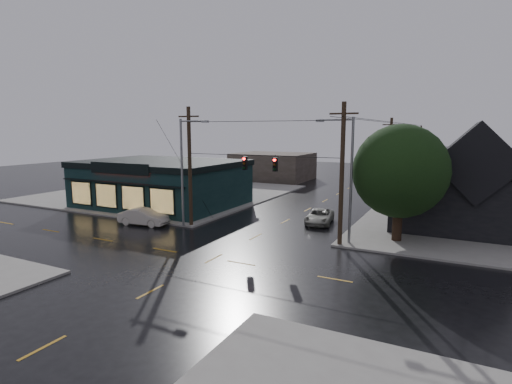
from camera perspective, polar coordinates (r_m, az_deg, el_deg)
The scene contains 17 objects.
ground_plane at distance 26.32m, azimuth -6.04°, elevation -9.44°, with size 160.00×160.00×0.00m, color black.
sidewalk_nw at distance 53.63m, azimuth -12.42°, elevation -0.11°, with size 28.00×28.00×0.15m, color gray.
pizza_shop at distance 44.74m, azimuth -13.26°, elevation 1.32°, with size 16.30×12.34×4.90m.
ne_building at distance 38.14m, azimuth 28.75°, elevation 2.09°, with size 12.60×11.60×8.75m.
corner_tree at distance 30.70m, azimuth 19.89°, elevation 2.79°, with size 6.80×6.80×8.54m.
utility_pole_nw at distance 35.03m, azimuth -9.22°, elevation -4.87°, with size 2.00×0.32×10.15m, color black, non-canonical shape.
utility_pole_ne at distance 29.53m, azimuth 11.83°, elevation -7.54°, with size 2.00×0.32×10.15m, color black, non-canonical shape.
utility_pole_far_a at distance 50.14m, azimuth 18.28°, elevation -1.06°, with size 2.00×0.32×9.65m, color black, non-canonical shape.
utility_pole_far_b at distance 69.79m, azimuth 20.79°, elevation 1.49°, with size 2.00×0.32×9.15m, color black, non-canonical shape.
utility_pole_far_c at distance 89.60m, azimuth 22.20°, elevation 2.92°, with size 2.00×0.32×9.15m, color black, non-canonical shape.
span_signal_assembly at distance 30.71m, azimuth 0.54°, elevation 4.11°, with size 13.00×0.48×1.23m.
streetlight_nw at distance 34.66m, azimuth -10.30°, elevation -5.04°, with size 5.40×0.30×9.15m, color slate, non-canonical shape.
streetlight_ne at distance 30.06m, azimuth 13.11°, elevation -7.29°, with size 5.40×0.30×9.15m, color slate, non-canonical shape.
bg_building_west at distance 67.19m, azimuth 2.45°, elevation 3.69°, with size 12.00×10.00×4.40m, color #352E26.
bg_building_east at distance 66.20m, azimuth 28.84°, elevation 3.04°, with size 14.00×12.00×5.60m, color #27262B.
sedan_cream at distance 36.22m, azimuth -15.76°, elevation -3.45°, with size 1.55×4.44×1.46m, color #B9B1A3.
suv_silver at distance 35.97m, azimuth 9.06°, elevation -3.47°, with size 2.10×4.56×1.27m, color gray.
Camera 1 is at (13.67, -20.93, 8.24)m, focal length 28.00 mm.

